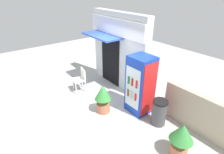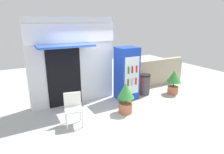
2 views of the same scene
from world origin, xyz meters
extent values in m
plane|color=#B2B2AD|center=(0.00, 0.00, 0.00)|extent=(16.00, 16.00, 0.00)
cube|color=silver|center=(-0.65, 1.64, 1.46)|extent=(2.91, 0.30, 2.91)
cube|color=white|center=(-0.65, 1.45, 2.40)|extent=(2.91, 0.08, 0.60)
cube|color=blue|center=(-1.00, 1.09, 2.07)|extent=(1.65, 0.79, 0.06)
cube|color=black|center=(-1.00, 1.47, 1.01)|extent=(1.10, 0.03, 2.02)
cube|color=#1438B2|center=(1.14, 1.02, 0.95)|extent=(0.73, 0.65, 1.90)
cube|color=silver|center=(1.14, 0.69, 0.95)|extent=(0.58, 0.02, 1.33)
cube|color=red|center=(1.52, 1.02, 0.95)|extent=(0.02, 0.58, 1.71)
cylinder|color=brown|center=(0.98, 0.67, 0.73)|extent=(0.06, 0.06, 0.24)
cylinder|color=#B2B2B7|center=(1.14, 0.67, 0.73)|extent=(0.06, 0.06, 0.24)
cylinder|color=red|center=(1.31, 0.67, 0.73)|extent=(0.06, 0.06, 0.24)
cylinder|color=#196B2D|center=(0.98, 0.67, 1.17)|extent=(0.06, 0.06, 0.24)
cylinder|color=red|center=(1.14, 0.67, 1.17)|extent=(0.06, 0.06, 0.24)
cylinder|color=red|center=(1.32, 0.67, 1.17)|extent=(0.06, 0.06, 0.24)
cylinder|color=white|center=(-1.41, -0.07, 0.23)|extent=(0.04, 0.04, 0.46)
cylinder|color=white|center=(-1.00, -0.16, 0.23)|extent=(0.04, 0.04, 0.46)
cylinder|color=white|center=(-1.33, 0.29, 0.23)|extent=(0.04, 0.04, 0.46)
cylinder|color=white|center=(-0.93, 0.21, 0.23)|extent=(0.04, 0.04, 0.46)
cube|color=white|center=(-1.17, 0.07, 0.48)|extent=(0.54, 0.51, 0.04)
cube|color=white|center=(-1.13, 0.26, 0.70)|extent=(0.47, 0.13, 0.40)
cylinder|color=#BC6B4C|center=(0.49, 0.05, 0.16)|extent=(0.44, 0.44, 0.32)
cylinder|color=brown|center=(0.49, 0.05, 0.41)|extent=(0.05, 0.05, 0.17)
cone|color=#388C3D|center=(0.49, 0.05, 0.73)|extent=(0.53, 0.53, 0.48)
cylinder|color=#BC6B4C|center=(3.01, 0.52, 0.15)|extent=(0.41, 0.41, 0.30)
cylinder|color=brown|center=(3.01, 0.52, 0.39)|extent=(0.05, 0.05, 0.18)
cone|color=#388C3D|center=(3.01, 0.52, 0.71)|extent=(0.56, 0.56, 0.45)
cylinder|color=#47474C|center=(1.97, 1.01, 0.37)|extent=(0.42, 0.42, 0.75)
cylinder|color=black|center=(1.97, 1.01, 0.78)|extent=(0.44, 0.44, 0.06)
cube|color=#B7AD93|center=(3.15, 1.65, 0.58)|extent=(2.81, 0.22, 1.15)
camera|label=1|loc=(4.46, -2.67, 3.72)|focal=28.80mm
camera|label=2|loc=(-2.51, -4.55, 2.78)|focal=30.59mm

